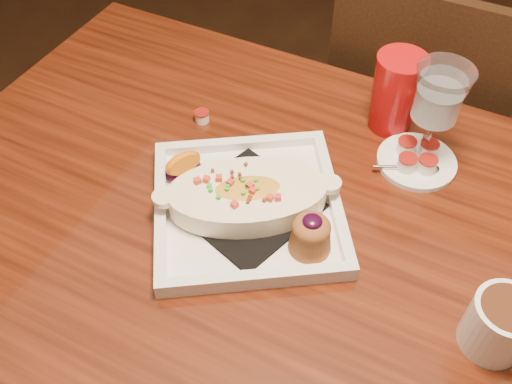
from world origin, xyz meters
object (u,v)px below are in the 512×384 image
at_px(saucer, 416,160).
at_px(red_tumbler, 396,93).
at_px(table, 325,281).
at_px(coffee_mug, 502,324).
at_px(plate, 251,202).
at_px(chair_far, 412,124).
at_px(goblet, 438,100).

bearing_deg(saucer, red_tumbler, 133.16).
relative_size(table, coffee_mug, 12.01).
bearing_deg(table, saucer, 74.41).
distance_m(plate, red_tumbler, 0.35).
distance_m(chair_far, coffee_mug, 0.78).
bearing_deg(chair_far, plate, 76.92).
xyz_separation_m(coffee_mug, saucer, (-0.19, 0.29, -0.04)).
xyz_separation_m(chair_far, plate, (-0.14, -0.62, 0.27)).
bearing_deg(red_tumbler, table, -88.55).
height_order(saucer, red_tumbler, red_tumbler).
height_order(table, coffee_mug, coffee_mug).
xyz_separation_m(chair_far, coffee_mug, (0.26, -0.68, 0.29)).
height_order(coffee_mug, red_tumbler, red_tumbler).
xyz_separation_m(chair_far, saucer, (0.07, -0.39, 0.25)).
height_order(chair_far, goblet, goblet).
bearing_deg(red_tumbler, saucer, -46.84).
distance_m(table, goblet, 0.36).
height_order(table, chair_far, chair_far).
height_order(plate, goblet, goblet).
xyz_separation_m(chair_far, goblet, (0.07, -0.37, 0.38)).
bearing_deg(red_tumbler, chair_far, 88.47).
bearing_deg(coffee_mug, saucer, 122.24).
distance_m(goblet, red_tumbler, 0.12).
relative_size(goblet, saucer, 1.39).
xyz_separation_m(plate, saucer, (0.21, 0.24, -0.02)).
bearing_deg(chair_far, table, 90.00).
bearing_deg(table, chair_far, 90.00).
xyz_separation_m(plate, goblet, (0.22, 0.26, 0.11)).
relative_size(coffee_mug, red_tumbler, 0.81).
bearing_deg(goblet, red_tumbler, 142.79).
relative_size(plate, red_tumbler, 2.73).
relative_size(chair_far, red_tumbler, 6.01).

